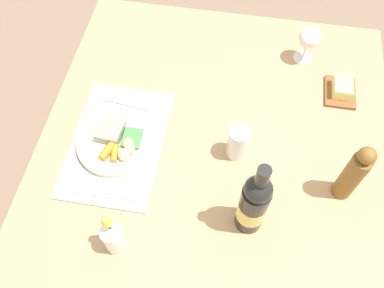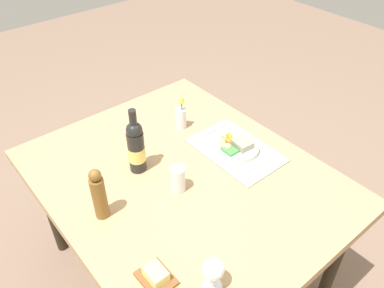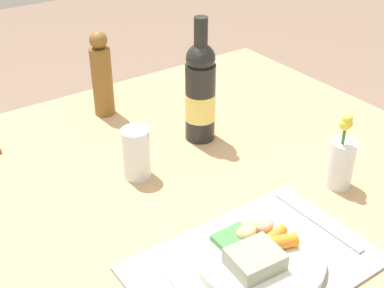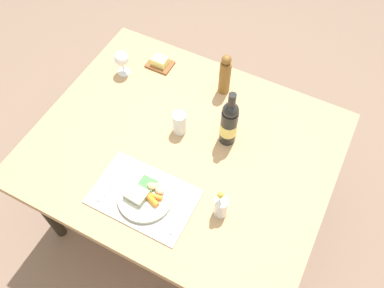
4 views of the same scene
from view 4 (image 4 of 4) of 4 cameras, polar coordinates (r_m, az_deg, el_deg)
The scene contains 12 objects.
ground_plane at distance 2.45m, azimuth -1.00°, elevation -9.39°, with size 8.00×8.00×0.00m, color #816856.
dining_table at distance 1.87m, azimuth -1.29°, elevation -1.33°, with size 1.34×1.09×0.72m.
placemat at distance 1.70m, azimuth -6.85°, elevation -7.42°, with size 0.43×0.28×0.01m, color gray.
dinner_plate at distance 1.68m, azimuth -6.66°, elevation -7.29°, with size 0.23×0.23×0.05m.
fork at distance 1.74m, azimuth -11.38°, elevation -5.73°, with size 0.01×0.18×0.01m, color silver.
knife at distance 1.66m, azimuth -1.30°, elevation -9.51°, with size 0.02×0.22×0.01m, color silver.
water_tumbler at distance 1.82m, azimuth -1.80°, elevation 2.87°, with size 0.06×0.06×0.12m.
wine_bottle at distance 1.74m, azimuth 5.29°, elevation 3.02°, with size 0.08×0.08×0.31m.
butter_dish at distance 2.12m, azimuth -4.59°, elevation 11.47°, with size 0.13×0.10×0.05m.
flower_vase at distance 1.61m, azimuth 4.12°, elevation -8.76°, with size 0.06×0.06×0.18m.
wine_glass at distance 2.06m, azimuth -9.97°, elevation 11.82°, with size 0.07×0.07×0.14m.
pepper_mill at distance 1.94m, azimuth 4.71°, elevation 9.76°, with size 0.06×0.06×0.23m.
Camera 4 is at (0.49, -0.86, 2.24)m, focal length 37.55 mm.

